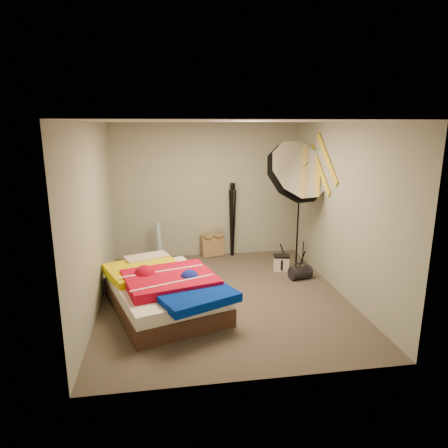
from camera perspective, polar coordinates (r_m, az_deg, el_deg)
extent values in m
plane|color=#50473D|center=(5.96, -0.06, -10.33)|extent=(4.00, 4.00, 0.00)
plane|color=silver|center=(5.43, -0.07, 14.46)|extent=(4.00, 4.00, 0.00)
plane|color=gray|center=(7.51, -2.41, 4.74)|extent=(3.50, 0.00, 3.50)
plane|color=gray|center=(3.67, 4.73, -5.20)|extent=(3.50, 0.00, 3.50)
plane|color=gray|center=(5.58, -18.12, 0.81)|extent=(0.00, 4.00, 4.00)
plane|color=gray|center=(6.08, 16.47, 1.97)|extent=(0.00, 4.00, 4.00)
cube|color=#9C7F53|center=(7.66, -1.66, -3.02)|extent=(0.46, 0.29, 0.45)
cylinder|color=teal|center=(7.35, -9.25, -2.65)|extent=(0.14, 0.23, 0.75)
cube|color=silver|center=(7.00, 8.18, -5.60)|extent=(0.28, 0.23, 0.25)
cylinder|color=black|center=(6.69, 10.84, -6.83)|extent=(0.39, 0.28, 0.21)
cube|color=gold|center=(6.52, 14.50, 9.10)|extent=(0.02, 0.91, 0.78)
cube|color=gold|center=(6.76, 13.56, 7.62)|extent=(0.02, 0.91, 0.78)
cube|color=#46291F|center=(5.62, -8.53, -10.74)|extent=(1.77, 2.11, 0.24)
cube|color=white|center=(5.54, -8.61, -8.87)|extent=(1.72, 2.07, 0.16)
cube|color=yellow|center=(5.83, -11.21, -6.58)|extent=(1.25, 1.18, 0.13)
cube|color=red|center=(5.38, -7.74, -7.98)|extent=(1.35, 1.22, 0.14)
cube|color=#0224A1|center=(4.97, -4.11, -10.15)|extent=(1.12, 1.03, 0.11)
cube|color=pink|center=(6.18, -10.95, -5.01)|extent=(0.69, 0.49, 0.13)
cylinder|color=black|center=(7.06, 10.53, 0.96)|extent=(0.03, 0.03, 1.79)
cube|color=black|center=(6.92, 10.84, 7.73)|extent=(0.07, 0.07, 0.11)
cone|color=white|center=(6.70, 10.16, 7.08)|extent=(1.26, 1.03, 1.31)
cylinder|color=black|center=(7.58, 1.19, 0.11)|extent=(0.05, 0.05, 1.28)
cube|color=black|center=(7.44, 1.22, 5.39)|extent=(0.09, 0.09, 0.13)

